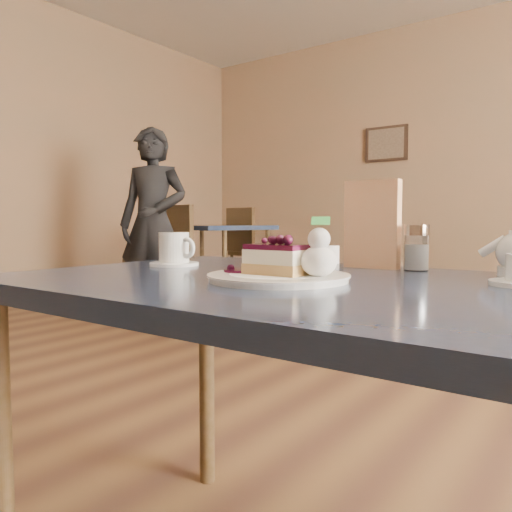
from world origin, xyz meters
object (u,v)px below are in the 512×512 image
Objects in this scene: main_table at (292,316)px; cheesecake_slice at (278,260)px; dessert_plate at (278,278)px; coffee_set at (175,251)px; bg_table_far_left at (212,296)px; patron at (153,224)px.

main_table is 0.12m from cheesecake_slice.
main_table is at bearing 90.09° from dessert_plate.
coffee_set is 3.68m from bg_table_far_left.
dessert_plate is 2.28× the size of cheesecake_slice.
bg_table_far_left reaches higher than dessert_plate.
dessert_plate is at bearing -90.00° from main_table.
coffee_set reaches higher than bg_table_far_left.
bg_table_far_left is 1.14m from patron.
main_table is at bearing -9.96° from coffee_set.
cheesecake_slice is at bearing -16.54° from coffee_set.
dessert_plate is 3.27m from patron.
dessert_plate is 0.40m from coffee_set.
cheesecake_slice is (0.00, -0.05, 0.11)m from main_table.
coffee_set reaches higher than main_table.
main_table is 0.71× the size of patron.
cheesecake_slice is (0.00, 0.00, 0.03)m from dessert_plate.
patron is at bearing 141.62° from cheesecake_slice.
bg_table_far_left is at bearing 132.83° from cheesecake_slice.
bg_table_far_left is at bearing 76.47° from patron.
dessert_plate is 0.03m from cheesecake_slice.
bg_table_far_left is (-2.70, 2.90, -0.63)m from dessert_plate.
main_table is 0.09m from dessert_plate.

